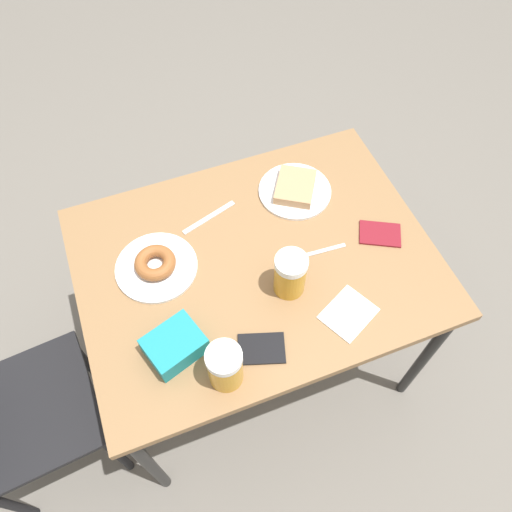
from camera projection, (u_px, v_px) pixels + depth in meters
name	position (u px, v px, depth m)	size (l,w,h in m)	color
ground_plane	(256.00, 350.00, 2.10)	(8.00, 8.00, 0.00)	#666059
table	(256.00, 270.00, 1.54)	(0.80, 1.06, 0.72)	olive
plate_with_cake	(295.00, 189.00, 1.62)	(0.24, 0.24, 0.04)	silver
plate_with_donut	(156.00, 265.00, 1.46)	(0.24, 0.24, 0.05)	silver
beer_mug_left	(290.00, 274.00, 1.38)	(0.09, 0.09, 0.14)	#C68C23
beer_mug_center	(225.00, 366.00, 1.24)	(0.09, 0.09, 0.14)	#C68C23
napkin_folded	(348.00, 314.00, 1.39)	(0.17, 0.18, 0.00)	white
fork	(317.00, 252.00, 1.50)	(0.02, 0.18, 0.00)	silver
knife	(209.00, 217.00, 1.58)	(0.07, 0.19, 0.00)	silver
passport_near_edge	(261.00, 349.00, 1.34)	(0.12, 0.15, 0.01)	black
passport_far_edge	(380.00, 234.00, 1.54)	(0.14, 0.15, 0.01)	maroon
blue_pouch	(175.00, 345.00, 1.31)	(0.16, 0.18, 0.07)	teal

